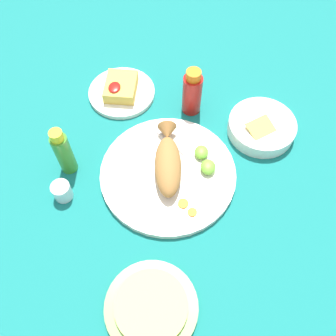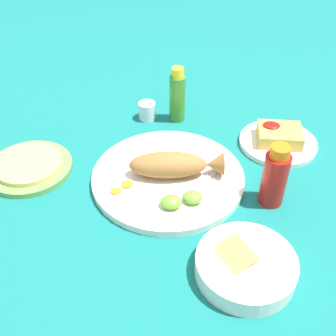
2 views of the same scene
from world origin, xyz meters
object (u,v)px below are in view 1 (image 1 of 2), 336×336
Objects in this scene: fork_far at (172,142)px; fried_fish at (168,161)px; main_plate at (168,174)px; salt_cup at (62,192)px; hot_sauce_bottle_green at (64,151)px; guacamole_bowl at (262,127)px; side_plate_fries at (122,93)px; tortilla_plate at (151,307)px; fork_near at (155,145)px; hot_sauce_bottle_red at (192,93)px.

fried_fish is at bearing 130.32° from fork_far.
main_plate is 7.28× the size of salt_cup.
guacamole_bowl is at bearing 107.66° from hot_sauce_bottle_green.
side_plate_fries is 0.97× the size of tortilla_plate.
main_plate is at bearing -55.89° from guacamole_bowl.
hot_sauce_bottle_green is 0.30m from side_plate_fries.
fork_near is 0.31m from guacamole_bowl.
fork_near is at bearing 32.58° from side_plate_fries.
guacamole_bowl is (-0.17, 0.52, -0.05)m from hot_sauce_bottle_green.
hot_sauce_bottle_green is at bearing -53.76° from hot_sauce_bottle_red.
fork_far is at bearing 179.19° from tortilla_plate.
fork_near reaches higher than main_plate.
fork_near is 1.19× the size of fork_far.
fork_far reaches higher than tortilla_plate.
fork_far is at bearing 179.44° from main_plate.
side_plate_fries is at bearing -100.27° from hot_sauce_bottle_red.
fork_near is at bearing -73.24° from guacamole_bowl.
guacamole_bowl is 0.57m from tortilla_plate.
main_plate is 0.10m from fork_far.
hot_sauce_bottle_red is at bearing -66.09° from fork_far.
fried_fish is at bearing 110.85° from salt_cup.
main_plate is 0.34m from tortilla_plate.
hot_sauce_bottle_red is (-0.16, 0.09, 0.05)m from fork_near.
main_plate is 1.79× the size of side_plate_fries.
fork_near is 0.28m from salt_cup.
fork_near is 1.15× the size of hot_sauce_bottle_red.
guacamole_bowl reaches higher than fork_near.
salt_cup reaches higher than fork_near.
side_plate_fries is (-0.36, 0.10, -0.01)m from salt_cup.
fried_fish reaches higher than tortilla_plate.
guacamole_bowl reaches higher than tortilla_plate.
salt_cup is at bearing -63.58° from guacamole_bowl.
hot_sauce_bottle_red reaches higher than fork_far.
fork_near and fork_far have the same top height.
hot_sauce_bottle_green reaches higher than main_plate.
hot_sauce_bottle_red is (-0.24, 0.05, 0.06)m from main_plate.
fork_near is 0.86× the size of side_plate_fries.
salt_cup is (0.32, -0.31, -0.05)m from hot_sauce_bottle_red.
hot_sauce_bottle_green is (0.01, -0.27, 0.03)m from fried_fish.
fork_near is at bearing -30.61° from hot_sauce_bottle_red.
guacamole_bowl is (-0.17, 0.25, 0.01)m from main_plate.
fork_near is 0.19m from hot_sauce_bottle_red.
hot_sauce_bottle_green reaches higher than fried_fish.
fried_fish is 0.08m from fork_near.
side_plate_fries and tortilla_plate have the same top height.
fork_far is 0.16m from hot_sauce_bottle_red.
salt_cup is (0.09, -0.26, 0.01)m from main_plate.
main_plate is 2.07× the size of fork_near.
tortilla_plate is (0.51, -0.26, -0.02)m from guacamole_bowl.
salt_cup reaches higher than fork_far.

